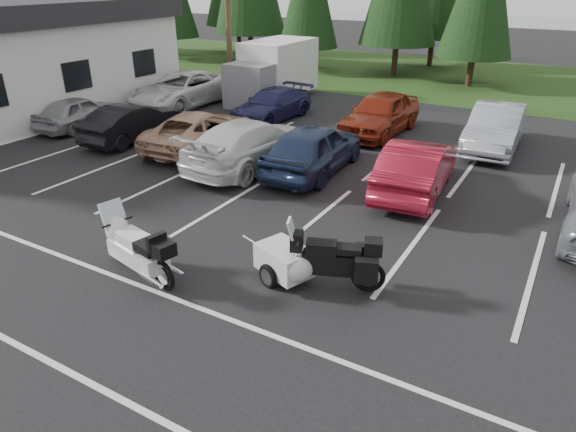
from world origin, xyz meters
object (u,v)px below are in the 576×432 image
(box_truck, at_px, (269,72))
(car_far_1, at_px, (272,105))
(adventure_motorcycle, at_px, (329,256))
(utility_pole, at_px, (227,2))
(car_near_4, at_px, (314,148))
(car_far_3, at_px, (495,128))
(cargo_trailer, at_px, (284,263))
(car_far_0, at_px, (182,89))
(car_near_2, at_px, (201,131))
(car_near_0, at_px, (79,112))
(car_near_5, at_px, (417,167))
(car_near_3, at_px, (251,144))
(car_far_2, at_px, (380,114))
(touring_motorcycle, at_px, (137,244))
(car_near_1, at_px, (132,123))

(box_truck, xyz_separation_m, car_far_1, (2.01, -2.99, -0.79))
(car_far_1, bearing_deg, adventure_motorcycle, -48.87)
(utility_pole, bearing_deg, car_near_4, -40.81)
(car_far_3, xyz_separation_m, cargo_trailer, (-2.17, -11.71, -0.42))
(car_far_3, bearing_deg, car_far_0, 179.75)
(car_near_2, bearing_deg, utility_pole, -66.83)
(box_truck, bearing_deg, car_far_1, -56.07)
(car_near_0, xyz_separation_m, car_near_5, (14.47, 0.24, 0.11))
(car_near_3, bearing_deg, car_far_2, -107.37)
(car_near_0, distance_m, car_near_5, 14.48)
(car_near_2, bearing_deg, car_near_3, 161.66)
(car_far_2, distance_m, touring_motorcycle, 12.90)
(utility_pole, height_order, car_near_3, utility_pole)
(car_near_0, relative_size, car_near_1, 0.92)
(car_near_2, relative_size, adventure_motorcycle, 2.00)
(car_near_2, xyz_separation_m, car_far_0, (-5.18, 5.01, 0.10))
(car_near_0, xyz_separation_m, car_far_0, (1.14, 5.30, 0.13))
(car_near_3, bearing_deg, car_near_5, -169.57)
(box_truck, xyz_separation_m, adventure_motorcycle, (10.24, -14.07, -0.67))
(car_near_1, bearing_deg, utility_pole, -84.22)
(car_far_3, bearing_deg, adventure_motorcycle, -97.96)
(car_near_1, xyz_separation_m, car_near_4, (7.75, 0.40, 0.11))
(car_near_5, bearing_deg, box_truck, -43.43)
(car_near_3, height_order, car_near_4, car_near_4)
(car_near_1, xyz_separation_m, cargo_trailer, (10.26, -5.77, -0.32))
(car_near_4, bearing_deg, car_near_3, 12.63)
(box_truck, xyz_separation_m, car_near_3, (4.69, -8.62, -0.65))
(car_far_3, bearing_deg, car_near_4, -132.27)
(car_near_0, relative_size, car_near_5, 0.84)
(utility_pole, distance_m, car_far_2, 10.07)
(car_near_0, relative_size, car_near_3, 0.72)
(car_near_1, relative_size, car_near_2, 0.84)
(car_near_2, height_order, car_near_4, car_near_4)
(car_far_1, bearing_deg, car_near_5, -27.15)
(car_far_2, bearing_deg, car_near_2, -131.57)
(car_near_0, distance_m, touring_motorcycle, 13.03)
(car_near_0, height_order, car_far_2, car_far_2)
(car_near_4, distance_m, touring_motorcycle, 7.60)
(touring_motorcycle, relative_size, cargo_trailer, 1.62)
(car_near_1, height_order, car_near_5, car_near_5)
(car_near_3, height_order, adventure_motorcycle, car_near_3)
(car_near_1, xyz_separation_m, car_near_3, (5.69, -0.17, 0.09))
(utility_pole, bearing_deg, car_near_3, -50.50)
(car_near_4, bearing_deg, car_near_0, -1.57)
(car_far_3, bearing_deg, car_far_1, -179.14)
(touring_motorcycle, bearing_deg, car_near_4, 99.90)
(car_near_5, bearing_deg, adventure_motorcycle, 85.44)
(adventure_motorcycle, bearing_deg, car_far_2, 84.57)
(car_near_2, distance_m, car_far_3, 10.89)
(car_near_0, bearing_deg, box_truck, -122.99)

